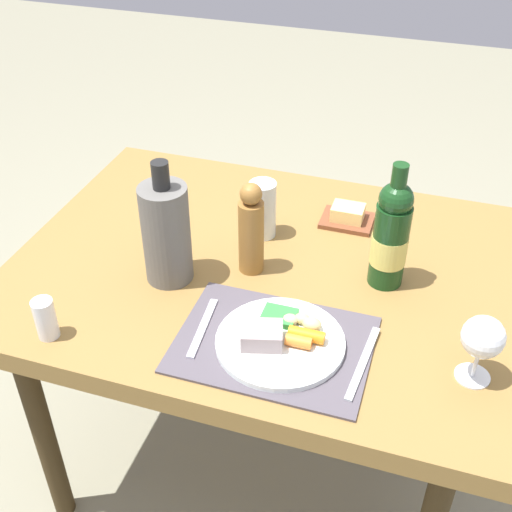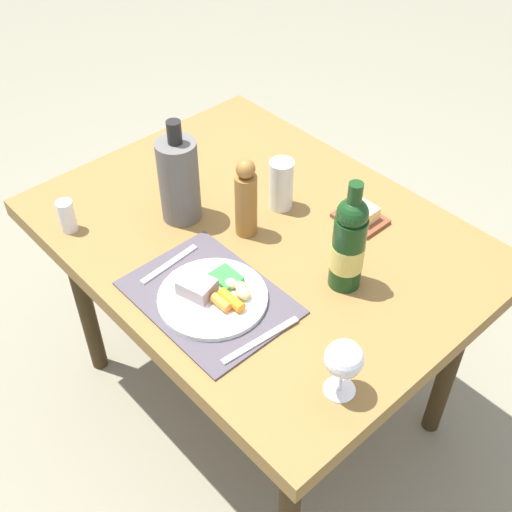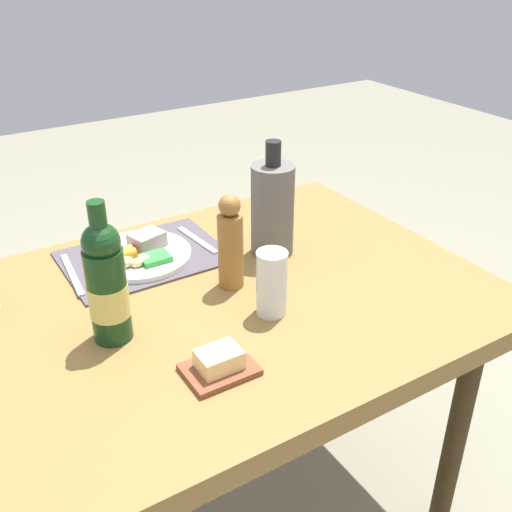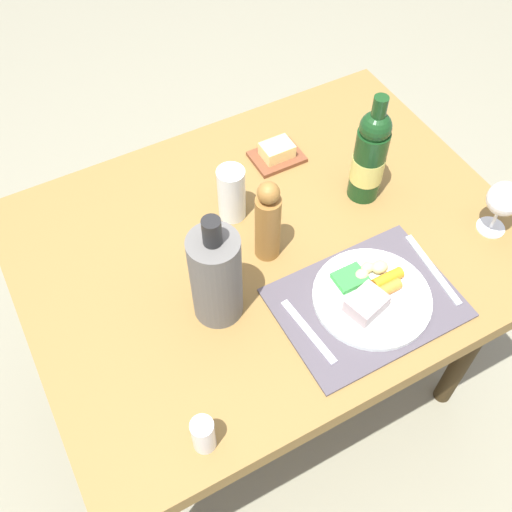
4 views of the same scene
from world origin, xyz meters
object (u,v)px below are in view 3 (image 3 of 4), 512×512
Objects in this scene: wine_bottle at (107,284)px; salt_shaker at (269,191)px; pepper_mill at (230,244)px; dinner_plate at (139,253)px; knife at (72,274)px; cooler_bottle at (272,209)px; dining_table at (229,319)px; butter_dish at (219,364)px; water_tumbler at (272,287)px; fork at (197,240)px.

wine_bottle reaches higher than salt_shaker.
pepper_mill is at bearing -170.84° from wine_bottle.
dinner_plate is 0.17m from knife.
dinner_plate is 0.89× the size of cooler_bottle.
salt_shaker is (-0.34, -0.36, 0.12)m from dining_table.
dinner_plate is at bearing -65.75° from dining_table.
wine_bottle is at bearing 4.93° from dining_table.
pepper_mill is at bearing -123.81° from butter_dish.
water_tumbler reaches higher than dinner_plate.
knife is at bearing 10.22° from salt_shaker.
butter_dish is at bearing 85.42° from dinner_plate.
cooler_bottle is 0.49m from butter_dish.
knife is at bearing -16.94° from cooler_bottle.
salt_shaker is at bearing -165.68° from dinner_plate.
pepper_mill is (0.02, -0.14, 0.04)m from water_tumbler.
wine_bottle is 2.28× the size of butter_dish.
wine_bottle is at bearing 31.94° from salt_shaker.
wine_bottle is 3.28× the size of salt_shaker.
dinner_plate is at bearing -2.80° from fork.
salt_shaker is at bearing -129.64° from butter_dish.
wine_bottle is 0.74m from salt_shaker.
butter_dish is (-0.13, 0.21, -0.11)m from wine_bottle.
butter_dish reaches higher than knife.
water_tumbler is at bearing 57.69° from salt_shaker.
knife is at bearing -89.61° from wine_bottle.
fork is at bearing -139.76° from wine_bottle.
water_tumbler is at bearing 112.55° from dinner_plate.
dining_table is 0.29m from dinner_plate.
water_tumbler is 0.65× the size of pepper_mill.
pepper_mill is (-0.13, 0.22, 0.09)m from dinner_plate.
pepper_mill is (0.32, 0.34, 0.06)m from salt_shaker.
pepper_mill reaches higher than water_tumbler.
wine_bottle reaches higher than dinner_plate.
cooler_bottle is (-0.30, 0.14, 0.10)m from dinner_plate.
dining_table is 4.47× the size of dinner_plate.
salt_shaker is (-0.62, -0.11, 0.04)m from knife.
salt_shaker is at bearing -164.89° from fork.
salt_shaker is 0.31m from cooler_bottle.
dinner_plate is at bearing -176.32° from knife.
wine_bottle reaches higher than fork.
butter_dish is (0.15, 0.23, 0.09)m from dining_table.
dinner_plate reaches higher than dining_table.
wine_bottle is 0.48m from cooler_bottle.
dining_table is at bearing -71.19° from water_tumbler.
cooler_bottle is 1.30× the size of pepper_mill.
fork is 0.23m from cooler_bottle.
fork is 0.31m from salt_shaker.
pepper_mill is 0.32m from butter_dish.
cooler_bottle reaches higher than salt_shaker.
fork is 0.61× the size of cooler_bottle.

